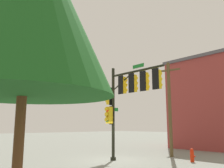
% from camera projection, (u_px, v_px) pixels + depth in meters
% --- Properties ---
extents(ground_plane, '(120.00, 120.00, 0.00)m').
position_uv_depth(ground_plane, '(113.00, 160.00, 15.46)').
color(ground_plane, slate).
extents(signal_pole_assembly, '(4.87, 1.15, 6.18)m').
position_uv_depth(signal_pole_assembly, '(126.00, 94.00, 15.28)').
color(signal_pole_assembly, black).
rests_on(signal_pole_assembly, ground_plane).
extents(utility_pole, '(1.77, 0.58, 7.05)m').
position_uv_depth(utility_pole, '(170.00, 106.00, 17.80)').
color(utility_pole, brown).
rests_on(utility_pole, ground_plane).
extents(fire_hydrant, '(0.33, 0.24, 0.83)m').
position_uv_depth(fire_hydrant, '(192.00, 155.00, 14.79)').
color(fire_hydrant, red).
rests_on(fire_hydrant, ground_plane).
extents(tree_near, '(4.52, 4.52, 7.97)m').
position_uv_depth(tree_near, '(28.00, 1.00, 6.19)').
color(tree_near, '#58341B').
rests_on(tree_near, ground_plane).
extents(brick_building, '(7.11, 6.47, 8.92)m').
position_uv_depth(brick_building, '(212.00, 103.00, 24.13)').
color(brick_building, '#953633').
rests_on(brick_building, ground_plane).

